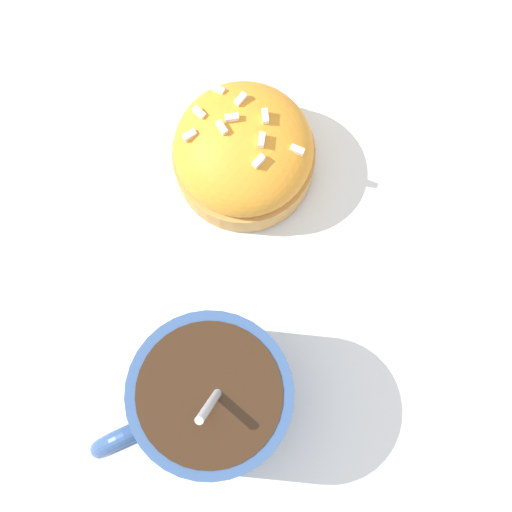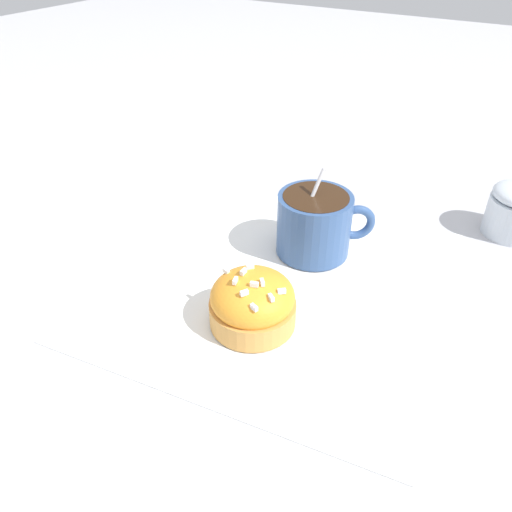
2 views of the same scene
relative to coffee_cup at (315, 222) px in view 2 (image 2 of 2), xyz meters
name	(u,v)px [view 2 (image 2 of 2)]	position (x,y,z in m)	size (l,w,h in m)	color
ground_plane	(278,282)	(0.07, -0.01, -0.04)	(3.00, 3.00, 0.00)	#B2B2B7
paper_napkin	(278,281)	(0.07, -0.01, -0.04)	(0.37, 0.36, 0.00)	white
coffee_cup	(315,222)	(0.00, 0.00, 0.00)	(0.08, 0.10, 0.09)	#335184
frosted_pastry	(253,302)	(0.13, 0.00, -0.01)	(0.08, 0.08, 0.05)	#D19347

